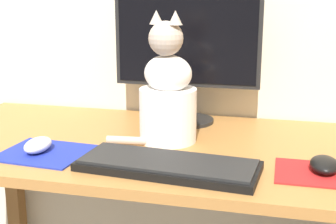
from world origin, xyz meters
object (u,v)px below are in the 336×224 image
computer_mouse_right (324,164)px  cat (167,94)px  computer_mouse_left (38,145)px  keyboard (168,165)px  monitor (187,48)px

computer_mouse_right → cat: size_ratio=0.28×
computer_mouse_right → computer_mouse_left: bearing=-177.2°
keyboard → computer_mouse_right: 0.35m
keyboard → cat: size_ratio=1.21×
monitor → computer_mouse_left: monitor is taller
monitor → computer_mouse_right: 0.55m
monitor → cat: size_ratio=1.27×
monitor → keyboard: bearing=-84.0°
monitor → keyboard: monitor is taller
cat → computer_mouse_right: bearing=-5.3°
keyboard → computer_mouse_right: computer_mouse_right is taller
computer_mouse_left → keyboard: bearing=-5.4°
computer_mouse_left → computer_mouse_right: 0.68m
computer_mouse_left → cat: (0.29, 0.17, 0.11)m
monitor → keyboard: (0.04, -0.41, -0.22)m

